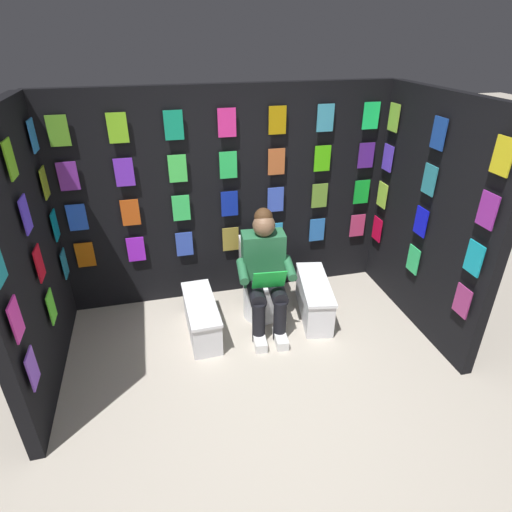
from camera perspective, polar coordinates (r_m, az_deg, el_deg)
The scene contains 8 objects.
ground_plane at distance 3.50m, azimuth 2.63°, elevation -20.25°, with size 30.00×30.00×0.00m, color #B2A899.
display_wall_back at distance 4.38m, azimuth -3.81°, elevation 7.89°, with size 3.42×0.14×2.18m.
display_wall_left at distance 4.21m, azimuth 22.35°, elevation 4.89°, with size 0.14×1.79×2.18m.
display_wall_right at distance 3.60m, azimuth -28.55°, elevation -0.49°, with size 0.14×1.79×2.18m.
toilet at distance 4.32m, azimuth 0.65°, elevation -3.72°, with size 0.42×0.57×0.77m.
person_reading at distance 3.99m, azimuth 1.22°, elevation -2.11°, with size 0.55×0.71×1.19m.
comic_longbox_near at distance 4.37m, azimuth 7.83°, elevation -5.69°, with size 0.42×0.86×0.39m.
comic_longbox_far at distance 4.13m, azimuth -7.34°, elevation -8.20°, with size 0.30×0.80×0.36m.
Camera 1 is at (0.70, 2.20, 2.63)m, focal length 29.72 mm.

